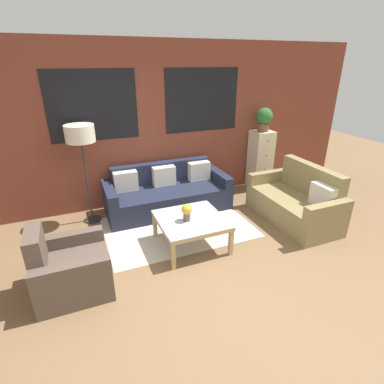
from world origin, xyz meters
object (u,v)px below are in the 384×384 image
object	(u,v)px
floor_lamp	(80,137)
potted_plant	(264,118)
couch_dark	(167,194)
coffee_table	(191,222)
armchair_corner	(70,269)
drawer_cabinet	(260,160)
flower_vase	(187,211)
settee_vintage	(296,203)

from	to	relation	value
floor_lamp	potted_plant	distance (m)	3.39
couch_dark	potted_plant	size ratio (longest dim) A/B	4.78
coffee_table	armchair_corner	bearing A→B (deg)	-169.19
armchair_corner	coffee_table	size ratio (longest dim) A/B	0.93
floor_lamp	drawer_cabinet	world-z (taller)	floor_lamp
drawer_cabinet	potted_plant	distance (m)	0.84
couch_dark	coffee_table	xyz separation A→B (m)	(-0.06, -1.27, 0.09)
floor_lamp	flower_vase	distance (m)	1.97
coffee_table	floor_lamp	xyz separation A→B (m)	(-1.25, 1.32, 1.03)
coffee_table	floor_lamp	bearing A→B (deg)	133.33
couch_dark	flower_vase	xyz separation A→B (m)	(-0.13, -1.29, 0.30)
coffee_table	drawer_cabinet	xyz separation A→B (m)	(2.14, 1.49, 0.22)
couch_dark	floor_lamp	xyz separation A→B (m)	(-1.30, 0.05, 1.12)
floor_lamp	drawer_cabinet	xyz separation A→B (m)	(3.39, 0.17, -0.81)
settee_vintage	armchair_corner	size ratio (longest dim) A/B	1.86
coffee_table	flower_vase	xyz separation A→B (m)	(-0.07, -0.03, 0.21)
drawer_cabinet	flower_vase	distance (m)	2.68
potted_plant	flower_vase	world-z (taller)	potted_plant
flower_vase	drawer_cabinet	bearing A→B (deg)	34.38
drawer_cabinet	armchair_corner	bearing A→B (deg)	-154.48
potted_plant	flower_vase	bearing A→B (deg)	-145.62
floor_lamp	drawer_cabinet	bearing A→B (deg)	2.79
settee_vintage	armchair_corner	xyz separation A→B (m)	(-3.52, -0.36, -0.03)
settee_vintage	flower_vase	xyz separation A→B (m)	(-1.97, -0.07, 0.27)
coffee_table	potted_plant	world-z (taller)	potted_plant
potted_plant	coffee_table	bearing A→B (deg)	-145.18
drawer_cabinet	flower_vase	bearing A→B (deg)	-145.62
armchair_corner	floor_lamp	xyz separation A→B (m)	(0.38, 1.63, 1.13)
couch_dark	armchair_corner	xyz separation A→B (m)	(-1.69, -1.58, -0.01)
armchair_corner	drawer_cabinet	bearing A→B (deg)	25.52
couch_dark	settee_vintage	bearing A→B (deg)	-33.59
floor_lamp	flower_vase	size ratio (longest dim) A/B	6.51
potted_plant	armchair_corner	bearing A→B (deg)	-154.48
couch_dark	coffee_table	size ratio (longest dim) A/B	2.37
settee_vintage	armchair_corner	bearing A→B (deg)	-174.17
floor_lamp	settee_vintage	bearing A→B (deg)	-22.06
couch_dark	floor_lamp	size ratio (longest dim) A/B	1.35
flower_vase	settee_vintage	bearing A→B (deg)	2.18
couch_dark	settee_vintage	xyz separation A→B (m)	(1.84, -1.22, 0.03)
flower_vase	armchair_corner	bearing A→B (deg)	-169.62
couch_dark	flower_vase	size ratio (longest dim) A/B	8.77
settee_vintage	coffee_table	distance (m)	1.90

